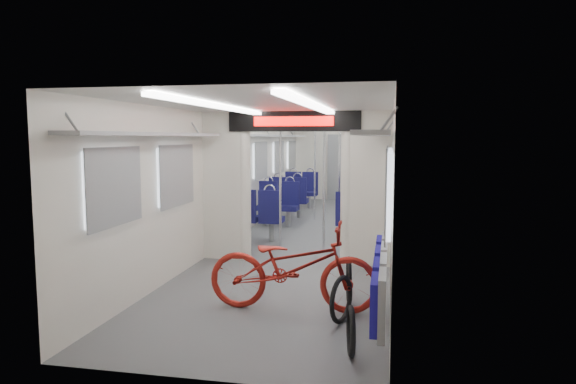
% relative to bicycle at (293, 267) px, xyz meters
% --- Properties ---
extents(carriage, '(12.00, 12.02, 2.31)m').
position_rel_bicycle_xyz_m(carriage, '(-0.39, 3.98, 1.01)').
color(carriage, '#515456').
rests_on(carriage, ground).
extents(bicycle, '(1.89, 0.71, 0.99)m').
position_rel_bicycle_xyz_m(bicycle, '(0.00, 0.00, 0.00)').
color(bicycle, maroon).
rests_on(bicycle, ground).
extents(flip_bench, '(0.12, 2.10, 0.51)m').
position_rel_bicycle_xyz_m(flip_bench, '(0.96, -0.55, 0.09)').
color(flip_bench, gray).
rests_on(flip_bench, carriage).
extents(bike_hoop_a, '(0.12, 0.46, 0.45)m').
position_rel_bicycle_xyz_m(bike_hoop_a, '(0.72, -1.08, -0.29)').
color(bike_hoop_a, black).
rests_on(bike_hoop_a, ground).
extents(bike_hoop_b, '(0.21, 0.49, 0.50)m').
position_rel_bicycle_xyz_m(bike_hoop_b, '(0.56, -0.29, -0.27)').
color(bike_hoop_b, black).
rests_on(bike_hoop_b, ground).
extents(bike_hoop_c, '(0.11, 0.53, 0.53)m').
position_rel_bicycle_xyz_m(bike_hoop_c, '(0.58, 0.43, -0.25)').
color(bike_hoop_c, black).
rests_on(bike_hoop_c, ground).
extents(seat_bay_near_left, '(0.89, 1.97, 1.07)m').
position_rel_bicycle_xyz_m(seat_bay_near_left, '(-1.33, 4.47, 0.04)').
color(seat_bay_near_left, '#100E40').
rests_on(seat_bay_near_left, ground).
extents(seat_bay_near_right, '(0.88, 1.95, 1.06)m').
position_rel_bicycle_xyz_m(seat_bay_near_right, '(0.54, 4.49, 0.03)').
color(seat_bay_near_right, '#100E40').
rests_on(seat_bay_near_right, ground).
extents(seat_bay_far_left, '(0.90, 2.03, 1.09)m').
position_rel_bicycle_xyz_m(seat_bay_far_left, '(-1.33, 7.35, 0.04)').
color(seat_bay_far_left, '#100E40').
rests_on(seat_bay_far_left, ground).
extents(seat_bay_far_right, '(0.91, 2.07, 1.10)m').
position_rel_bicycle_xyz_m(seat_bay_far_right, '(0.54, 7.43, 0.05)').
color(seat_bay_far_right, '#100E40').
rests_on(seat_bay_far_right, ground).
extents(stanchion_near_left, '(0.04, 0.04, 2.30)m').
position_rel_bicycle_xyz_m(stanchion_near_left, '(-0.78, 3.00, 0.66)').
color(stanchion_near_left, silver).
rests_on(stanchion_near_left, ground).
extents(stanchion_near_right, '(0.04, 0.04, 2.30)m').
position_rel_bicycle_xyz_m(stanchion_near_right, '(-0.04, 3.03, 0.66)').
color(stanchion_near_right, silver).
rests_on(stanchion_near_right, ground).
extents(stanchion_far_left, '(0.04, 0.04, 2.30)m').
position_rel_bicycle_xyz_m(stanchion_far_left, '(-0.68, 6.32, 0.66)').
color(stanchion_far_left, silver).
rests_on(stanchion_far_left, ground).
extents(stanchion_far_right, '(0.04, 0.04, 2.30)m').
position_rel_bicycle_xyz_m(stanchion_far_right, '(-0.06, 5.80, 0.66)').
color(stanchion_far_right, silver).
rests_on(stanchion_far_right, ground).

